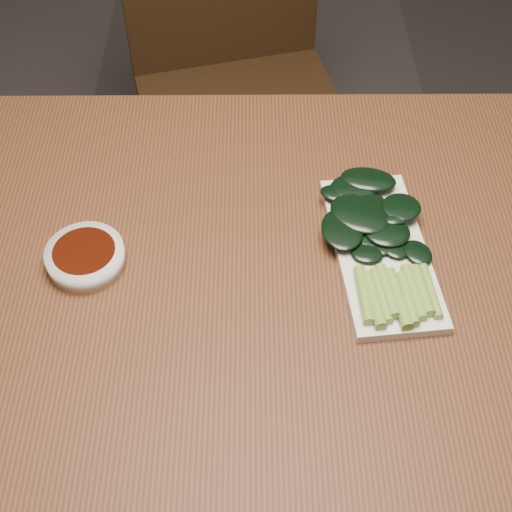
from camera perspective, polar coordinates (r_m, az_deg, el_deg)
name	(u,v)px	position (r m, az deg, el deg)	size (l,w,h in m)	color
ground	(265,492)	(1.62, 0.72, -18.39)	(6.00, 6.00, 0.00)	#302D2D
table	(270,311)	(1.02, 1.10, -4.45)	(1.40, 0.80, 0.75)	#4A2815
chair_far	(237,78)	(1.72, -1.53, 14.08)	(0.56, 0.56, 0.89)	black
sauce_bowl	(85,257)	(0.99, -13.48, -0.07)	(0.11, 0.11, 0.03)	silver
serving_plate	(381,252)	(1.00, 9.95, 0.34)	(0.15, 0.29, 0.01)	silver
gai_lan	(375,234)	(0.99, 9.53, 1.77)	(0.16, 0.29, 0.02)	olive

